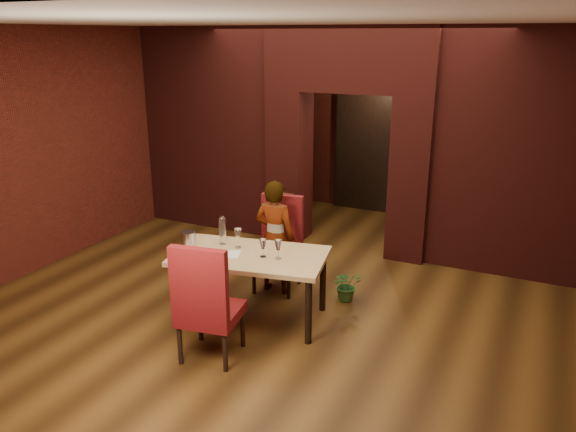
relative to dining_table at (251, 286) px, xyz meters
name	(u,v)px	position (x,y,z in m)	size (l,w,h in m)	color
floor	(289,298)	(0.18, 0.62, -0.39)	(8.00, 8.00, 0.00)	#4D3113
ceiling	(289,22)	(0.18, 0.62, 2.81)	(7.00, 8.00, 0.04)	silver
wall_back	(388,123)	(0.18, 4.62, 1.21)	(7.00, 0.04, 3.20)	maroon
wall_left	(63,146)	(-3.32, 0.62, 1.21)	(0.04, 8.00, 3.20)	maroon
pillar_left	(289,166)	(-0.77, 2.62, 0.76)	(0.55, 0.55, 2.30)	maroon
pillar_right	(412,179)	(1.13, 2.62, 0.76)	(0.55, 0.55, 2.30)	maroon
lintel	(352,59)	(0.18, 2.62, 2.36)	(2.45, 0.55, 0.90)	maroon
wing_wall_left	(211,130)	(-2.18, 2.62, 1.21)	(2.27, 0.35, 3.20)	maroon
wing_wall_right	(525,156)	(2.54, 2.62, 1.21)	(2.27, 0.35, 3.20)	maroon
vent_panel	(281,208)	(-0.77, 2.33, 0.16)	(0.40, 0.03, 0.50)	brown
rear_door	(363,152)	(-0.22, 4.56, 0.66)	(0.90, 0.08, 2.10)	black
rear_door_frame	(363,153)	(-0.22, 4.52, 0.66)	(1.02, 0.04, 2.22)	black
dining_table	(251,286)	(0.00, 0.00, 0.00)	(1.66, 0.93, 0.78)	tan
chair_far	(277,245)	(-0.08, 0.81, 0.20)	(0.53, 0.53, 1.18)	maroon
chair_near	(210,299)	(0.03, -0.85, 0.23)	(0.56, 0.56, 1.24)	maroon
person_seated	(275,237)	(-0.08, 0.76, 0.33)	(0.52, 0.34, 1.43)	silver
wine_glass_a	(238,238)	(-0.22, 0.11, 0.50)	(0.09, 0.09, 0.22)	white
wine_glass_b	(263,248)	(0.17, -0.01, 0.49)	(0.08, 0.08, 0.20)	white
wine_glass_c	(278,249)	(0.34, 0.01, 0.49)	(0.09, 0.09, 0.21)	white
tasting_sheet	(225,254)	(-0.24, -0.12, 0.39)	(0.32, 0.23, 0.00)	silver
wine_bucket	(189,240)	(-0.70, -0.16, 0.49)	(0.17, 0.17, 0.20)	silver
water_bottle	(222,230)	(-0.44, 0.14, 0.56)	(0.08, 0.08, 0.33)	white
potted_plant	(347,285)	(0.83, 0.89, -0.19)	(0.35, 0.31, 0.39)	#2D5F26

